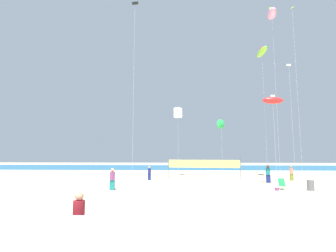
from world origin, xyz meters
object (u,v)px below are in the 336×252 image
at_px(kite_red_inflatable, 273,100).
at_px(beachgoer_navy_shirt, 149,173).
at_px(mother_figure, 79,216).
at_px(toddler_figure, 97,228).
at_px(kite_lime_diamond, 292,17).
at_px(beach_handbag, 277,189).
at_px(volleyball_net, 204,165).
at_px(kite_pink_inflatable, 272,14).
at_px(kite_black_diamond, 135,6).
at_px(folding_beach_chair, 282,184).
at_px(kite_green_delta, 221,124).
at_px(kite_white_diamond, 289,68).
at_px(trash_barrel, 311,185).
at_px(kite_white_box, 178,113).
at_px(kite_lime_inflatable, 262,52).
at_px(beachgoer_teal_shirt, 268,173).
at_px(beachgoer_coral_shirt, 291,173).

bearing_deg(kite_red_inflatable, beachgoer_navy_shirt, 157.12).
bearing_deg(beachgoer_navy_shirt, kite_red_inflatable, -156.98).
bearing_deg(mother_figure, toddler_figure, 22.90).
xyz_separation_m(beachgoer_navy_shirt, kite_lime_diamond, (16.19, -0.86, 17.41)).
bearing_deg(beach_handbag, beachgoer_navy_shirt, 147.17).
relative_size(volleyball_net, kite_red_inflatable, 1.02).
bearing_deg(beachgoer_navy_shirt, kite_pink_inflatable, -140.48).
bearing_deg(kite_black_diamond, folding_beach_chair, -6.34).
relative_size(kite_green_delta, kite_white_diamond, 0.58).
xyz_separation_m(beach_handbag, kite_red_inflatable, (0.86, 2.10, 7.65)).
bearing_deg(kite_green_delta, volleyball_net, -118.46).
relative_size(beachgoer_navy_shirt, trash_barrel, 1.89).
bearing_deg(beachgoer_navy_shirt, kite_white_box, -86.72).
bearing_deg(kite_lime_inflatable, beachgoer_navy_shirt, -165.23).
height_order(toddler_figure, kite_green_delta, kite_green_delta).
height_order(beachgoer_navy_shirt, kite_red_inflatable, kite_red_inflatable).
xyz_separation_m(trash_barrel, volleyball_net, (-7.52, 9.14, 1.23)).
bearing_deg(toddler_figure, volleyball_net, 75.49).
xyz_separation_m(beach_handbag, kite_black_diamond, (-12.01, 2.06, 17.22)).
xyz_separation_m(kite_black_diamond, kite_white_diamond, (17.59, 6.65, -4.11)).
relative_size(mother_figure, kite_red_inflatable, 0.20).
xyz_separation_m(trash_barrel, kite_pink_inflatable, (-0.10, 5.46, 17.90)).
distance_m(mother_figure, kite_green_delta, 29.62).
bearing_deg(kite_white_box, kite_green_delta, 37.01).
bearing_deg(beachgoer_teal_shirt, kite_pink_inflatable, 109.90).
relative_size(folding_beach_chair, kite_green_delta, 0.11).
relative_size(beachgoer_navy_shirt, beach_handbag, 5.20).
relative_size(trash_barrel, kite_white_box, 0.09).
relative_size(toddler_figure, kite_pink_inflatable, 0.05).
distance_m(toddler_figure, volleyball_net, 21.97).
bearing_deg(kite_white_box, kite_white_diamond, -8.04).
relative_size(volleyball_net, kite_lime_diamond, 0.43).
height_order(beach_handbag, kite_lime_inflatable, kite_lime_inflatable).
bearing_deg(volleyball_net, beachgoer_coral_shirt, -11.43).
xyz_separation_m(beachgoer_teal_shirt, kite_white_diamond, (4.31, 3.44, 12.29)).
xyz_separation_m(beachgoer_coral_shirt, kite_red_inflatable, (-3.68, -5.28, 6.92)).
relative_size(folding_beach_chair, kite_black_diamond, 0.05).
xyz_separation_m(beach_handbag, kite_white_box, (-7.83, 10.60, 8.03)).
bearing_deg(kite_red_inflatable, volleyball_net, 128.32).
height_order(volleyball_net, beach_handbag, volleyball_net).
distance_m(beach_handbag, kite_pink_inflatable, 19.21).
height_order(kite_green_delta, kite_white_diamond, kite_white_diamond).
bearing_deg(folding_beach_chair, kite_white_diamond, 58.92).
xyz_separation_m(folding_beach_chair, beach_handbag, (-0.71, -0.64, -0.35)).
bearing_deg(kite_pink_inflatable, beachgoer_teal_shirt, -166.33).
bearing_deg(beach_handbag, kite_white_box, 126.46).
bearing_deg(folding_beach_chair, beachgoer_coral_shirt, 60.37).
height_order(kite_lime_diamond, kite_green_delta, kite_lime_diamond).
xyz_separation_m(toddler_figure, kite_lime_inflatable, (13.68, 22.81, 15.70)).
relative_size(beachgoer_coral_shirt, kite_green_delta, 0.20).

